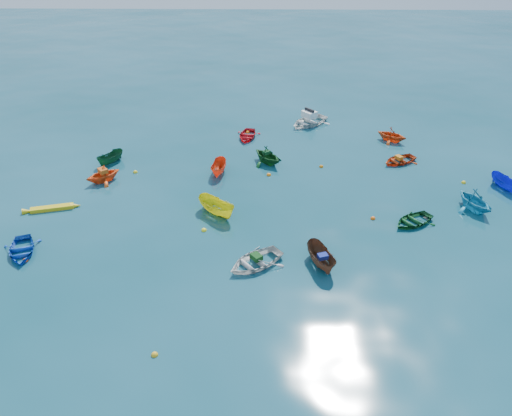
{
  "coord_description": "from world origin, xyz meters",
  "views": [
    {
      "loc": [
        0.51,
        -23.79,
        18.19
      ],
      "look_at": [
        0.0,
        5.0,
        0.4
      ],
      "focal_mm": 35.0,
      "sensor_mm": 36.0,
      "label": 1
    }
  ],
  "objects_px": {
    "dinghy_white_near": "(255,265)",
    "kayak_yellow": "(52,210)",
    "motorboat_white": "(309,124)",
    "dinghy_blue_sw": "(22,253)"
  },
  "relations": [
    {
      "from": "dinghy_white_near",
      "to": "kayak_yellow",
      "type": "distance_m",
      "value": 15.3
    },
    {
      "from": "kayak_yellow",
      "to": "dinghy_blue_sw",
      "type": "bearing_deg",
      "value": 165.02
    },
    {
      "from": "kayak_yellow",
      "to": "motorboat_white",
      "type": "xyz_separation_m",
      "value": [
        18.83,
        15.81,
        0.0
      ]
    },
    {
      "from": "dinghy_blue_sw",
      "to": "motorboat_white",
      "type": "xyz_separation_m",
      "value": [
        18.85,
        20.78,
        0.0
      ]
    },
    {
      "from": "dinghy_blue_sw",
      "to": "kayak_yellow",
      "type": "relative_size",
      "value": 0.88
    },
    {
      "from": "kayak_yellow",
      "to": "motorboat_white",
      "type": "distance_m",
      "value": 24.59
    },
    {
      "from": "dinghy_blue_sw",
      "to": "kayak_yellow",
      "type": "distance_m",
      "value": 4.97
    },
    {
      "from": "dinghy_blue_sw",
      "to": "kayak_yellow",
      "type": "xyz_separation_m",
      "value": [
        0.01,
        4.97,
        0.0
      ]
    },
    {
      "from": "motorboat_white",
      "to": "dinghy_blue_sw",
      "type": "bearing_deg",
      "value": -83.8
    },
    {
      "from": "dinghy_blue_sw",
      "to": "dinghy_white_near",
      "type": "xyz_separation_m",
      "value": [
        14.15,
        -0.89,
        0.0
      ]
    }
  ]
}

